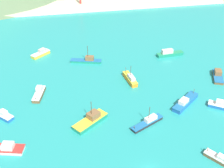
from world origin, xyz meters
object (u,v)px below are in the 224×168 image
at_px(fishing_boat_7, 87,60).
at_px(fishing_boat_1, 4,148).
at_px(fishing_boat_12, 130,79).
at_px(fishing_boat_9, 185,102).
at_px(fishing_boat_2, 169,53).
at_px(fishing_boat_13, 218,76).
at_px(fishing_boat_10, 220,159).
at_px(fishing_boat_6, 41,53).
at_px(fishing_boat_3, 91,120).
at_px(fishing_boat_4, 2,114).
at_px(fishing_boat_14, 148,122).
at_px(fishing_boat_5, 39,93).

bearing_deg(fishing_boat_7, fishing_boat_1, -121.81).
distance_m(fishing_boat_7, fishing_boat_12, 19.30).
relative_size(fishing_boat_1, fishing_boat_9, 0.99).
distance_m(fishing_boat_2, fishing_boat_12, 23.21).
relative_size(fishing_boat_2, fishing_boat_13, 1.15).
bearing_deg(fishing_boat_13, fishing_boat_12, 173.30).
bearing_deg(fishing_boat_9, fishing_boat_13, 35.45).
height_order(fishing_boat_1, fishing_boat_10, fishing_boat_1).
relative_size(fishing_boat_7, fishing_boat_12, 1.30).
xyz_separation_m(fishing_boat_1, fishing_boat_10, (47.39, -12.63, -0.03)).
bearing_deg(fishing_boat_2, fishing_boat_6, 168.67).
height_order(fishing_boat_7, fishing_boat_9, fishing_boat_7).
height_order(fishing_boat_9, fishing_boat_13, fishing_boat_9).
bearing_deg(fishing_boat_7, fishing_boat_2, -1.73).
relative_size(fishing_boat_3, fishing_boat_9, 0.99).
relative_size(fishing_boat_1, fishing_boat_3, 1.01).
bearing_deg(fishing_boat_4, fishing_boat_10, -27.43).
height_order(fishing_boat_6, fishing_boat_7, fishing_boat_7).
height_order(fishing_boat_7, fishing_boat_14, fishing_boat_7).
bearing_deg(fishing_boat_6, fishing_boat_13, -25.51).
distance_m(fishing_boat_5, fishing_boat_10, 52.13).
bearing_deg(fishing_boat_1, fishing_boat_7, 58.19).
height_order(fishing_boat_1, fishing_boat_2, fishing_boat_2).
relative_size(fishing_boat_3, fishing_boat_4, 1.45).
bearing_deg(fishing_boat_14, fishing_boat_3, 166.71).
relative_size(fishing_boat_3, fishing_boat_13, 1.12).
bearing_deg(fishing_boat_5, fishing_boat_10, -40.31).
xyz_separation_m(fishing_boat_7, fishing_boat_13, (40.29, -18.50, 0.02)).
xyz_separation_m(fishing_boat_6, fishing_boat_10, (39.34, -59.65, -0.19)).
relative_size(fishing_boat_6, fishing_boat_9, 0.71).
bearing_deg(fishing_boat_6, fishing_boat_3, -72.51).
height_order(fishing_boat_5, fishing_boat_14, fishing_boat_14).
bearing_deg(fishing_boat_10, fishing_boat_9, 87.90).
xyz_separation_m(fishing_boat_2, fishing_boat_6, (-46.20, 9.26, -0.09)).
xyz_separation_m(fishing_boat_6, fishing_boat_12, (27.87, -23.50, 0.09)).
bearing_deg(fishing_boat_2, fishing_boat_9, -101.82).
distance_m(fishing_boat_7, fishing_boat_10, 56.39).
xyz_separation_m(fishing_boat_1, fishing_boat_12, (35.93, 23.51, 0.25)).
distance_m(fishing_boat_6, fishing_boat_7, 17.99).
bearing_deg(fishing_boat_13, fishing_boat_1, -162.57).
distance_m(fishing_boat_6, fishing_boat_9, 55.47).
relative_size(fishing_boat_12, fishing_boat_14, 0.89).
bearing_deg(fishing_boat_6, fishing_boat_2, -11.33).
bearing_deg(fishing_boat_9, fishing_boat_7, 128.92).
distance_m(fishing_boat_3, fishing_boat_4, 24.01).
bearing_deg(fishing_boat_6, fishing_boat_14, -58.47).
distance_m(fishing_boat_2, fishing_boat_9, 29.67).
height_order(fishing_boat_2, fishing_boat_3, fishing_boat_3).
relative_size(fishing_boat_4, fishing_boat_5, 0.85).
height_order(fishing_boat_4, fishing_boat_6, fishing_boat_6).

